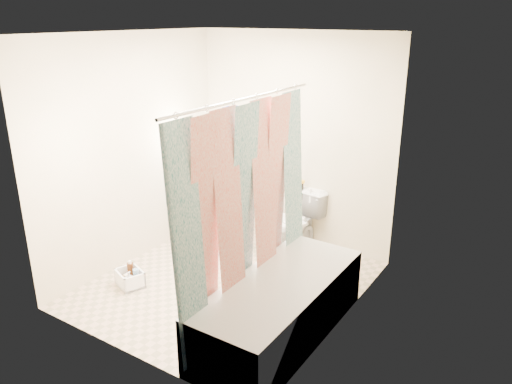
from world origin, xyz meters
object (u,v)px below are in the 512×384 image
Objects in this scene: bathtub at (280,306)px; cleaning_caddy at (130,279)px; toilet at (295,223)px; plumber at (228,182)px.

bathtub is 1.65m from cleaning_caddy.
bathtub is at bearing 25.49° from cleaning_caddy.
bathtub is at bearing -50.01° from toilet.
bathtub reaches higher than cleaning_caddy.
plumber is 4.92× the size of cleaning_caddy.
toilet is at bearing 114.51° from bathtub.
bathtub is 2.53× the size of toilet.
plumber reaches higher than bathtub.
bathtub is 5.22× the size of cleaning_caddy.
plumber reaches higher than toilet.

